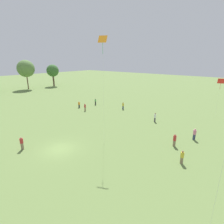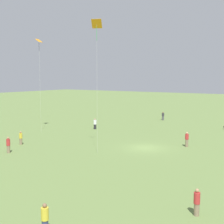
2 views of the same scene
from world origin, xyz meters
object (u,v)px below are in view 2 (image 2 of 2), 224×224
(person_0, at_px, (45,219))
(kite_1, at_px, (39,45))
(person_8, at_px, (187,139))
(kite_0, at_px, (97,29))
(person_10, at_px, (8,145))
(person_1, at_px, (21,138))
(person_9, at_px, (95,124))
(person_5, at_px, (197,202))
(person_3, at_px, (163,116))

(person_0, height_order, kite_1, kite_1)
(person_8, height_order, kite_0, kite_0)
(person_10, bearing_deg, person_1, 40.58)
(person_9, bearing_deg, person_5, -19.50)
(kite_0, bearing_deg, person_9, -33.13)
(person_1, distance_m, person_5, 25.84)
(person_8, distance_m, kite_1, 25.26)
(kite_1, bearing_deg, kite_0, -75.29)
(person_3, bearing_deg, person_1, 45.43)
(person_0, height_order, person_10, person_10)
(person_5, bearing_deg, person_8, 171.77)
(person_9, relative_size, kite_1, 0.12)
(person_8, height_order, person_10, person_8)
(person_10, bearing_deg, person_0, -113.71)
(person_10, xyz_separation_m, kite_0, (-5.38, 8.27, 12.59))
(person_1, xyz_separation_m, person_9, (-14.33, 0.84, 0.01))
(person_0, distance_m, person_5, 9.04)
(person_8, xyz_separation_m, person_9, (-4.13, -16.81, -0.06))
(person_5, bearing_deg, person_1, -136.90)
(kite_0, bearing_deg, person_0, 136.44)
(person_10, bearing_deg, person_3, 2.92)
(person_1, height_order, person_10, person_10)
(person_1, xyz_separation_m, person_10, (3.62, 2.22, 0.07))
(person_3, xyz_separation_m, kite_0, (27.92, 4.71, 12.69))
(person_5, xyz_separation_m, person_8, (-17.69, -7.08, 0.05))
(person_3, bearing_deg, person_9, 38.63)
(person_0, bearing_deg, person_3, 81.50)
(person_9, distance_m, kite_1, 14.84)
(person_1, bearing_deg, person_0, 84.52)
(person_0, distance_m, person_8, 24.38)
(kite_0, height_order, kite_1, kite_0)
(person_5, relative_size, kite_1, 0.12)
(person_9, height_order, person_10, person_10)
(person_0, xyz_separation_m, person_3, (-43.84, -12.85, -0.05))
(person_1, xyz_separation_m, person_3, (-29.69, 5.78, -0.03))
(person_5, bearing_deg, person_0, -72.48)
(person_1, height_order, kite_1, kite_1)
(person_1, height_order, kite_0, kite_0)
(person_5, distance_m, kite_0, 21.17)
(person_1, distance_m, kite_0, 16.53)
(kite_1, bearing_deg, person_1, -113.90)
(person_5, bearing_deg, person_10, -129.80)
(person_8, xyz_separation_m, person_10, (13.82, -15.42, -0.00))
(kite_0, bearing_deg, kite_1, -2.13)
(person_5, bearing_deg, kite_1, -147.47)
(person_10, height_order, kite_0, kite_0)
(person_8, bearing_deg, person_1, -109.56)
(person_10, bearing_deg, kite_1, 39.45)
(person_0, relative_size, person_10, 0.94)
(person_1, bearing_deg, person_10, 63.33)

